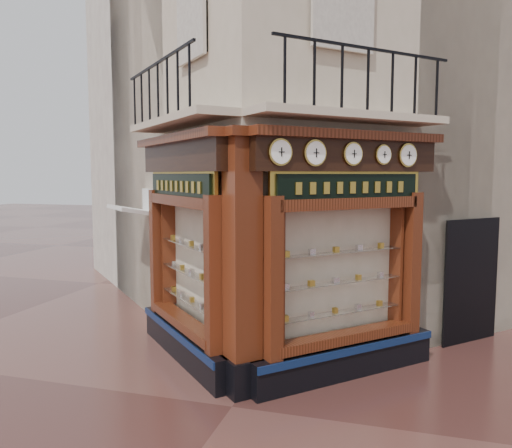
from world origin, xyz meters
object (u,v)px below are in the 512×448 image
at_px(corner_pilaster, 242,266).
at_px(signboard_left, 180,186).
at_px(clock_c, 353,154).
at_px(clock_b, 315,153).
at_px(clock_d, 383,155).
at_px(awning, 136,324).
at_px(signboard_right, 350,187).
at_px(clock_e, 408,155).
at_px(clock_a, 280,152).

relative_size(corner_pilaster, signboard_left, 1.84).
relative_size(corner_pilaster, clock_c, 10.91).
xyz_separation_m(clock_b, clock_d, (0.94, 0.94, 0.00)).
bearing_deg(awning, signboard_right, -153.56).
xyz_separation_m(corner_pilaster, signboard_right, (1.46, 1.01, 1.15)).
bearing_deg(signboard_right, awning, 116.44).
distance_m(clock_e, signboard_right, 1.23).
relative_size(clock_d, clock_e, 0.82).
relative_size(clock_a, awning, 0.28).
height_order(clock_c, signboard_right, clock_c).
distance_m(clock_d, signboard_left, 3.46).
relative_size(clock_c, signboard_left, 0.17).
xyz_separation_m(awning, signboard_left, (1.87, -1.61, 3.10)).
distance_m(corner_pilaster, clock_b, 1.99).
bearing_deg(clock_e, clock_a, 180.00).
height_order(clock_b, signboard_left, clock_b).
height_order(clock_c, signboard_left, clock_c).
height_order(clock_a, clock_b, clock_b).
height_order(clock_c, awning, clock_c).
height_order(clock_b, clock_e, same).
bearing_deg(clock_c, clock_b, -180.00).
relative_size(corner_pilaster, clock_b, 10.12).
relative_size(clock_b, signboard_right, 0.19).
bearing_deg(clock_b, clock_d, 0.00).
bearing_deg(clock_a, signboard_left, 107.99).
xyz_separation_m(clock_a, signboard_right, (0.88, 1.04, -0.52)).
xyz_separation_m(corner_pilaster, signboard_left, (-1.46, 1.01, 1.15)).
xyz_separation_m(clock_a, clock_d, (1.37, 1.37, 0.00)).
xyz_separation_m(corner_pilaster, clock_b, (1.00, 0.40, 1.67)).
xyz_separation_m(clock_a, clock_c, (0.93, 0.93, 0.00)).
xyz_separation_m(corner_pilaster, clock_a, (0.58, -0.03, 1.67)).
distance_m(clock_d, signboard_right, 0.78).
height_order(clock_e, signboard_left, clock_e).
xyz_separation_m(clock_b, signboard_left, (-2.46, 0.62, -0.52)).
distance_m(clock_b, signboard_left, 2.59).
bearing_deg(signboard_right, clock_e, -5.70).
xyz_separation_m(clock_a, clock_e, (1.74, 1.74, 0.00)).
xyz_separation_m(clock_b, signboard_right, (0.46, 0.62, -0.52)).
bearing_deg(signboard_right, clock_c, -114.09).
relative_size(corner_pilaster, clock_d, 12.37).
distance_m(clock_a, clock_d, 1.93).
bearing_deg(signboard_left, clock_a, -162.01).
relative_size(clock_a, signboard_left, 0.18).
distance_m(corner_pilaster, clock_d, 2.89).
relative_size(clock_d, awning, 0.24).
height_order(corner_pilaster, clock_e, corner_pilaster).
distance_m(clock_d, clock_e, 0.54).
relative_size(clock_a, clock_b, 0.98).
bearing_deg(signboard_right, clock_a, -175.35).
xyz_separation_m(clock_b, clock_c, (0.50, 0.50, 0.00)).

